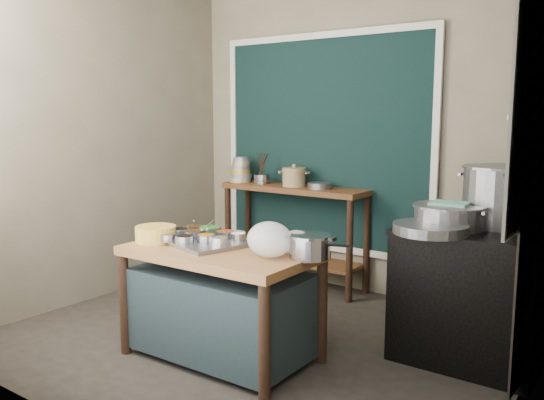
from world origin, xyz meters
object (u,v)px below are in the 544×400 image
Objects in this scene: condiment_tray at (202,241)px; stock_pot at (500,196)px; saucepan at (309,246)px; ceramic_crock at (294,178)px; steamer at (449,217)px; utensil_cup at (262,179)px; back_counter at (294,236)px; stove_block at (471,297)px; prep_table at (221,304)px; yellow_basin at (156,234)px.

condiment_tray is 2.02m from stock_pot.
saucepan reaches higher than condiment_tray.
ceramic_crock is 1.90m from steamer.
saucepan is 1.36m from stock_pot.
steamer is (0.59, 0.77, 0.13)m from saucepan.
steamer is at bearing -19.74° from utensil_cup.
stock_pot is (1.64, 1.13, 0.32)m from condiment_tray.
stove_block is at bearing -21.02° from back_counter.
yellow_basin reaches higher than prep_table.
utensil_cup is at bearing 113.63° from saucepan.
stock_pot reaches higher than steamer.
prep_table is 1.99m from utensil_cup.
utensil_cup is at bearing -178.41° from ceramic_crock.
utensil_cup is at bearing 113.60° from condiment_tray.
prep_table is 1.87m from ceramic_crock.
stove_block is 2.43m from utensil_cup.
steamer is (-0.15, -0.05, 0.53)m from stove_block.
stove_block is at bearing 34.35° from prep_table.
yellow_basin is 1.79m from ceramic_crock.
prep_table is 5.44× the size of ceramic_crock.
prep_table is 1.39× the size of stove_block.
stove_block is 1.45× the size of condiment_tray.
steamer is (1.75, -0.78, 0.48)m from back_counter.
steamer is at bearing 30.77° from yellow_basin.
utensil_cup is (-0.70, 1.61, 0.23)m from condiment_tray.
utensil_cup is at bearing 162.74° from stove_block.
back_counter is at bearing 101.92° from condiment_tray.
steamer is at bearing 36.08° from prep_table.
ceramic_crock is at bearing 91.51° from yellow_basin.
back_counter is at bearing 155.84° from steamer.
condiment_tray is at bearing -145.59° from stock_pot.
steamer is at bearing 31.40° from condiment_tray.
yellow_basin is (-0.50, -0.11, 0.43)m from prep_table.
stove_block is 1.18m from saucepan.
back_counter is at bearing 4.54° from utensil_cup.
ceramic_crock is at bearing 107.11° from prep_table.
ceramic_crock is (-1.15, 1.54, 0.20)m from saucepan.
ceramic_crock is at bearing -59.00° from back_counter.
steamer is at bearing -131.98° from stock_pot.
stove_block is 1.83m from condiment_tray.
back_counter is at bearing 165.58° from stock_pot.
condiment_tray is 2.32× the size of saucepan.
ceramic_crock is at bearing 105.58° from saucepan.
prep_table is 1.98m from stock_pot.
saucepan is at bearing -128.52° from stock_pot.
stock_pot reaches higher than yellow_basin.
condiment_tray is at bearing -148.60° from steamer.
stock_pot reaches higher than back_counter.
prep_table is 1.65m from stove_block.
stove_block is at bearing -17.26° from utensil_cup.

